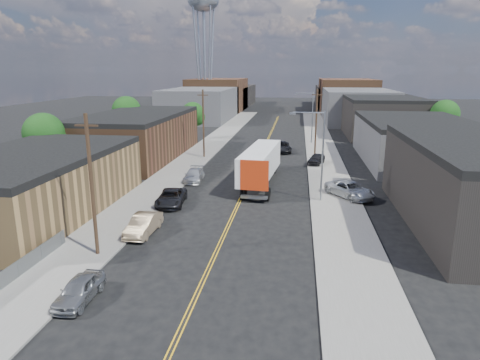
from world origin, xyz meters
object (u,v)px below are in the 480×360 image
(water_tower, at_px, (203,4))
(car_left_a, at_px, (79,290))
(car_right_lot_a, at_px, (350,189))
(car_right_lot_c, at_px, (316,159))
(car_ahead_truck, at_px, (282,147))
(semi_truck, at_px, (261,162))
(car_left_b, at_px, (143,225))
(car_left_c, at_px, (171,198))
(car_left_d, at_px, (194,175))

(water_tower, relative_size, car_left_a, 8.99)
(car_right_lot_a, relative_size, car_right_lot_c, 1.37)
(car_right_lot_a, xyz_separation_m, car_ahead_truck, (-7.92, 24.61, -0.12))
(car_left_a, height_order, car_ahead_truck, car_ahead_truck)
(semi_truck, bearing_deg, car_left_a, -100.83)
(car_left_a, distance_m, car_left_b, 10.35)
(car_right_lot_c, bearing_deg, car_ahead_truck, 136.77)
(water_tower, xyz_separation_m, car_ahead_truck, (25.08, -58.80, -29.83))
(car_left_b, height_order, car_right_lot_c, car_left_b)
(car_left_c, height_order, car_ahead_truck, car_ahead_truck)
(semi_truck, distance_m, car_left_b, 19.23)
(car_right_lot_a, distance_m, car_ahead_truck, 25.85)
(car_left_d, height_order, car_right_lot_a, car_right_lot_a)
(water_tower, bearing_deg, car_ahead_truck, -66.90)
(car_left_d, relative_size, car_right_lot_a, 0.86)
(car_left_b, distance_m, car_right_lot_c, 31.38)
(car_right_lot_c, height_order, car_ahead_truck, car_ahead_truck)
(car_left_b, relative_size, car_right_lot_c, 1.15)
(car_left_a, xyz_separation_m, car_right_lot_a, (17.40, 22.57, 0.24))
(water_tower, bearing_deg, car_left_c, -79.94)
(car_right_lot_c, relative_size, car_ahead_truck, 0.70)
(car_left_c, bearing_deg, car_left_b, -95.80)
(semi_truck, xyz_separation_m, car_left_b, (-7.90, -17.46, -1.66))
(car_ahead_truck, bearing_deg, car_right_lot_a, -78.71)
(semi_truck, relative_size, car_left_b, 3.47)
(car_left_c, bearing_deg, semi_truck, 45.32)
(car_left_b, distance_m, car_right_lot_a, 21.26)
(car_left_a, bearing_deg, car_left_c, 89.96)
(water_tower, xyz_separation_m, car_left_d, (15.60, -78.75, -29.94))
(car_right_lot_a, bearing_deg, water_tower, 76.66)
(car_left_b, bearing_deg, water_tower, 100.95)
(car_left_b, relative_size, car_left_d, 0.98)
(semi_truck, bearing_deg, car_ahead_truck, 90.37)
(car_left_a, xyz_separation_m, car_left_d, (0.00, 27.23, 0.01))
(semi_truck, xyz_separation_m, car_left_c, (-7.90, -9.80, -1.70))
(water_tower, bearing_deg, car_left_d, -78.80)
(semi_truck, relative_size, car_left_d, 3.39)
(car_left_c, relative_size, car_left_d, 1.09)
(water_tower, distance_m, car_left_a, 111.23)
(water_tower, bearing_deg, semi_truck, -73.27)
(semi_truck, relative_size, car_right_lot_c, 3.99)
(car_left_a, relative_size, car_left_c, 0.77)
(car_right_lot_c, xyz_separation_m, car_ahead_truck, (-5.12, 9.06, -0.04))
(car_right_lot_a, height_order, car_ahead_truck, car_right_lot_a)
(semi_truck, distance_m, car_right_lot_a, 10.95)
(car_left_c, distance_m, car_left_d, 9.22)
(semi_truck, distance_m, car_right_lot_c, 12.40)
(car_left_a, bearing_deg, water_tower, 98.33)
(car_left_a, relative_size, car_left_d, 0.84)
(car_left_c, height_order, car_left_d, car_left_c)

